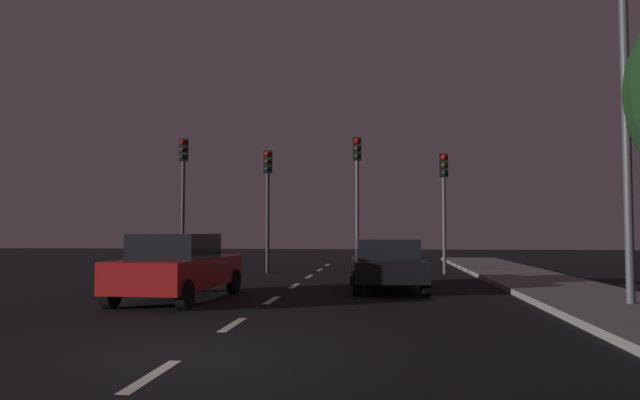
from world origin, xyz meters
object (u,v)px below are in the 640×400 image
(car_adjacent_lane, at_px, (178,267))
(street_lamp_right, at_px, (610,97))
(traffic_signal_far_left, at_px, (183,179))
(car_stopped_ahead, at_px, (386,264))
(traffic_signal_far_right, at_px, (444,189))
(traffic_signal_center_left, at_px, (268,187))
(traffic_signal_center_right, at_px, (357,179))

(car_adjacent_lane, height_order, street_lamp_right, street_lamp_right)
(traffic_signal_far_left, relative_size, car_stopped_ahead, 1.21)
(traffic_signal_far_right, height_order, car_adjacent_lane, traffic_signal_far_right)
(traffic_signal_far_left, distance_m, traffic_signal_far_right, 10.40)
(traffic_signal_far_left, height_order, traffic_signal_center_left, traffic_signal_far_left)
(traffic_signal_far_left, bearing_deg, car_adjacent_lane, -71.90)
(street_lamp_right, bearing_deg, traffic_signal_far_right, 103.19)
(car_stopped_ahead, distance_m, car_adjacent_lane, 5.90)
(traffic_signal_center_right, xyz_separation_m, street_lamp_right, (5.79, -10.38, 0.79))
(traffic_signal_far_left, relative_size, traffic_signal_center_right, 1.01)
(traffic_signal_center_right, bearing_deg, car_adjacent_lane, -112.32)
(traffic_signal_far_left, xyz_separation_m, traffic_signal_center_right, (7.04, -0.00, -0.03))
(street_lamp_right, bearing_deg, traffic_signal_far_left, 141.01)
(traffic_signal_far_left, xyz_separation_m, street_lamp_right, (12.82, -10.38, 0.76))
(traffic_signal_far_left, height_order, traffic_signal_center_right, traffic_signal_far_left)
(traffic_signal_far_right, height_order, car_stopped_ahead, traffic_signal_far_right)
(traffic_signal_center_left, bearing_deg, traffic_signal_far_left, 179.98)
(car_adjacent_lane, bearing_deg, traffic_signal_center_left, 87.87)
(traffic_signal_far_right, bearing_deg, traffic_signal_center_right, 179.98)
(traffic_signal_center_right, height_order, traffic_signal_far_right, traffic_signal_center_right)
(car_stopped_ahead, bearing_deg, traffic_signal_far_left, 141.73)
(traffic_signal_far_right, distance_m, car_adjacent_lane, 12.25)
(traffic_signal_far_right, bearing_deg, car_stopped_ahead, -109.59)
(car_stopped_ahead, bearing_deg, street_lamp_right, -40.20)
(street_lamp_right, bearing_deg, traffic_signal_center_left, 132.01)
(street_lamp_right, bearing_deg, car_stopped_ahead, 139.80)
(car_stopped_ahead, distance_m, street_lamp_right, 7.23)
(traffic_signal_center_right, relative_size, traffic_signal_far_right, 1.15)
(car_stopped_ahead, xyz_separation_m, street_lamp_right, (4.71, -3.98, 3.78))
(traffic_signal_center_left, xyz_separation_m, street_lamp_right, (9.35, -10.38, 1.09))
(traffic_signal_far_left, height_order, street_lamp_right, street_lamp_right)
(street_lamp_right, bearing_deg, traffic_signal_center_right, 119.13)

